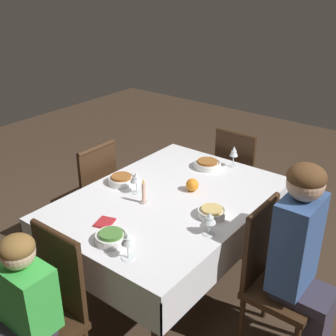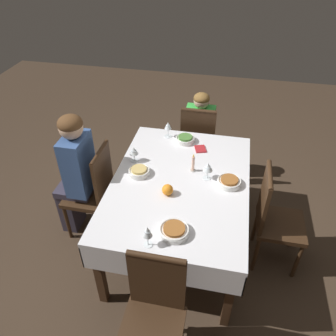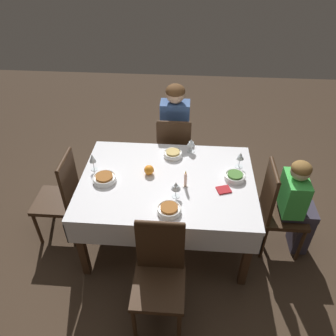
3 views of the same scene
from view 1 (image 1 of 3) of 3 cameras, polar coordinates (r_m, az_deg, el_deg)
The scene contains 19 objects.
ground_plane at distance 3.13m, azimuth 0.11°, elevation -15.65°, with size 8.00×8.00×0.00m, color #3D2D21.
dining_table at distance 2.75m, azimuth 0.12°, elevation -5.40°, with size 1.49×1.07×0.73m.
chair_north at distance 2.52m, azimuth 14.11°, elevation -13.83°, with size 0.38×0.38×0.92m.
chair_east at distance 2.33m, azimuth -16.06°, elevation -17.94°, with size 0.38×0.38×0.92m.
chair_south at distance 3.29m, azimuth -10.39°, elevation -3.43°, with size 0.38×0.38×0.92m.
chair_west at distance 3.56m, azimuth 9.58°, elevation -1.08°, with size 0.38×0.38×0.92m.
person_adult_denim at distance 2.37m, azimuth 17.81°, elevation -11.47°, with size 0.30×0.34×1.21m.
person_child_green at distance 2.24m, azimuth -19.65°, elevation -18.98°, with size 0.33×0.30×0.99m.
bowl_north at distance 2.51m, azimuth 5.93°, elevation -5.96°, with size 0.17×0.17×0.06m.
wine_glass_north at distance 2.32m, azimuth 5.65°, elevation -6.84°, with size 0.07×0.07×0.14m.
bowl_east at distance 2.31m, azimuth -7.73°, elevation -9.23°, with size 0.18×0.18×0.06m.
wine_glass_east at distance 2.13m, azimuth -5.50°, elevation -9.65°, with size 0.07×0.07×0.15m.
bowl_south at distance 2.90m, azimuth -6.34°, elevation -1.53°, with size 0.19×0.19×0.06m.
wine_glass_south at distance 2.72m, azimuth -4.32°, elevation -1.33°, with size 0.08×0.08×0.15m.
bowl_west at distance 3.12m, azimuth 5.34°, elevation 0.54°, with size 0.20×0.20×0.06m.
wine_glass_west at distance 3.12m, azimuth 8.92°, elevation 2.17°, with size 0.06×0.06×0.17m.
candle_centerpiece at distance 2.62m, azimuth -3.31°, elevation -3.53°, with size 0.04×0.04×0.16m.
orange_fruit at distance 2.78m, azimuth 3.30°, elevation -2.30°, with size 0.09×0.09×0.09m, color orange.
napkin_red_folded at distance 2.47m, azimuth -8.56°, elevation -7.32°, with size 0.14×0.12×0.01m.
Camera 1 is at (1.87, 1.45, 2.05)m, focal length 45.00 mm.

